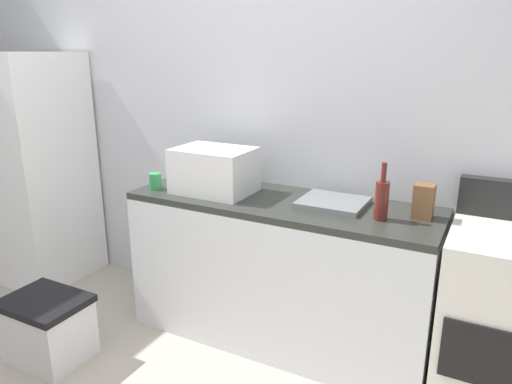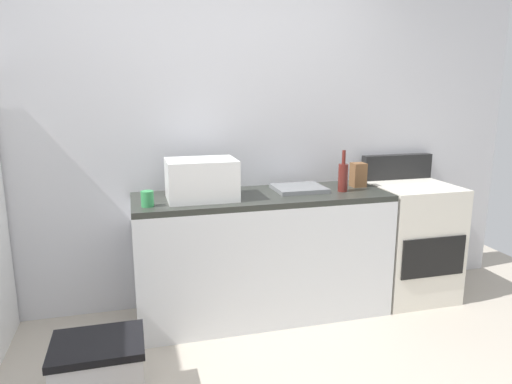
# 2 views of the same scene
# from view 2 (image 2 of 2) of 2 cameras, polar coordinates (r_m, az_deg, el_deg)

# --- Properties ---
(wall_back) EXTENTS (5.00, 0.10, 2.60)m
(wall_back) POSITION_cam_2_polar(r_m,az_deg,el_deg) (3.51, -5.55, 7.07)
(wall_back) COLOR silver
(wall_back) RESTS_ON ground_plane
(kitchen_counter) EXTENTS (1.80, 0.60, 0.90)m
(kitchen_counter) POSITION_cam_2_polar(r_m,az_deg,el_deg) (3.43, 0.75, -7.62)
(kitchen_counter) COLOR silver
(kitchen_counter) RESTS_ON ground_plane
(stove_oven) EXTENTS (0.60, 0.61, 1.10)m
(stove_oven) POSITION_cam_2_polar(r_m,az_deg,el_deg) (3.92, 18.23, -5.40)
(stove_oven) COLOR silver
(stove_oven) RESTS_ON ground_plane
(microwave) EXTENTS (0.46, 0.34, 0.27)m
(microwave) POSITION_cam_2_polar(r_m,az_deg,el_deg) (3.15, -6.66, 1.55)
(microwave) COLOR white
(microwave) RESTS_ON kitchen_counter
(sink_basin) EXTENTS (0.36, 0.32, 0.03)m
(sink_basin) POSITION_cam_2_polar(r_m,az_deg,el_deg) (3.43, 5.26, 0.45)
(sink_basin) COLOR slate
(sink_basin) RESTS_ON kitchen_counter
(wine_bottle) EXTENTS (0.07, 0.07, 0.30)m
(wine_bottle) POSITION_cam_2_polar(r_m,az_deg,el_deg) (3.42, 10.55, 1.88)
(wine_bottle) COLOR #591E19
(wine_bottle) RESTS_ON kitchen_counter
(coffee_mug) EXTENTS (0.08, 0.08, 0.10)m
(coffee_mug) POSITION_cam_2_polar(r_m,az_deg,el_deg) (3.02, -13.09, -0.81)
(coffee_mug) COLOR #338C4C
(coffee_mug) RESTS_ON kitchen_counter
(knife_block) EXTENTS (0.10, 0.10, 0.18)m
(knife_block) POSITION_cam_2_polar(r_m,az_deg,el_deg) (3.62, 12.34, 2.06)
(knife_block) COLOR brown
(knife_block) RESTS_ON kitchen_counter
(storage_bin) EXTENTS (0.46, 0.36, 0.38)m
(storage_bin) POSITION_cam_2_polar(r_m,az_deg,el_deg) (2.70, -18.49, -20.32)
(storage_bin) COLOR silver
(storage_bin) RESTS_ON ground_plane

